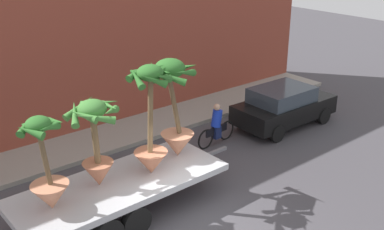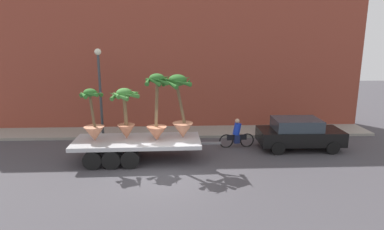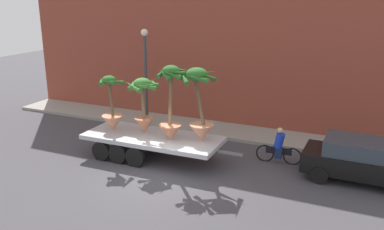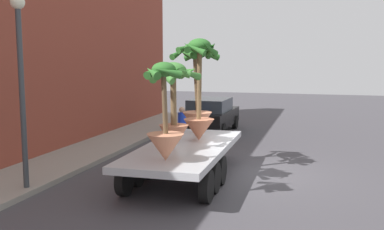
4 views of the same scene
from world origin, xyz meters
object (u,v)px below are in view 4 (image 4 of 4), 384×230
at_px(potted_palm_front, 196,90).
at_px(parked_car, 211,115).
at_px(flatbed_trailer, 183,155).
at_px(potted_palm_extra, 174,102).
at_px(potted_palm_rear, 199,95).
at_px(street_lamp, 21,67).
at_px(cyclist, 182,128).
at_px(potted_palm_middle, 165,123).

distance_m(potted_palm_front, parked_car, 6.28).
xyz_separation_m(flatbed_trailer, potted_palm_extra, (-0.25, 0.18, 1.49)).
distance_m(potted_palm_rear, potted_palm_front, 1.13).
relative_size(flatbed_trailer, potted_palm_extra, 2.87).
bearing_deg(parked_car, flatbed_trailer, -171.53).
height_order(flatbed_trailer, street_lamp, street_lamp).
bearing_deg(potted_palm_rear, flatbed_trailer, 173.45).
distance_m(potted_palm_front, cyclist, 3.68).
bearing_deg(flatbed_trailer, potted_palm_rear, -6.55).
bearing_deg(potted_palm_rear, street_lamp, 131.74).
bearing_deg(potted_palm_extra, street_lamp, 118.71).
bearing_deg(street_lamp, flatbed_trailer, -59.47).
relative_size(potted_palm_rear, potted_palm_front, 1.03).
xyz_separation_m(flatbed_trailer, parked_car, (8.24, 1.23, 0.07)).
bearing_deg(potted_palm_extra, potted_palm_front, 1.45).
bearing_deg(potted_palm_extra, flatbed_trailer, -35.77).
height_order(potted_palm_rear, parked_car, potted_palm_rear).
bearing_deg(cyclist, potted_palm_front, -154.25).
bearing_deg(potted_palm_middle, potted_palm_extra, 10.31).
bearing_deg(cyclist, potted_palm_extra, -164.83).
relative_size(potted_palm_rear, parked_car, 0.73).
distance_m(cyclist, street_lamp, 7.93).
height_order(flatbed_trailer, potted_palm_front, potted_palm_front).
distance_m(potted_palm_extra, parked_car, 8.67).
xyz_separation_m(potted_palm_rear, cyclist, (3.97, 1.78, -1.66)).
height_order(potted_palm_middle, potted_palm_extra, potted_palm_middle).
xyz_separation_m(potted_palm_middle, cyclist, (6.82, 1.72, -1.23)).
xyz_separation_m(potted_palm_extra, street_lamp, (-1.85, 3.38, 0.97)).
bearing_deg(potted_palm_front, potted_palm_extra, -178.55).
relative_size(potted_palm_front, cyclist, 1.61).
bearing_deg(potted_palm_extra, potted_palm_middle, -169.69).
distance_m(potted_palm_rear, street_lamp, 5.03).
xyz_separation_m(potted_palm_middle, potted_palm_extra, (1.41, 0.26, 0.36)).
relative_size(flatbed_trailer, parked_car, 1.63).
xyz_separation_m(potted_palm_rear, potted_palm_front, (1.06, 0.38, 0.09)).
distance_m(cyclist, parked_car, 3.11).
height_order(flatbed_trailer, cyclist, cyclist).
bearing_deg(street_lamp, potted_palm_middle, -83.07).
xyz_separation_m(potted_palm_middle, street_lamp, (-0.44, 3.63, 1.33)).
bearing_deg(potted_palm_rear, cyclist, 24.20).
bearing_deg(potted_palm_front, potted_palm_middle, -175.33).
xyz_separation_m(cyclist, parked_car, (3.08, -0.42, 0.16)).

